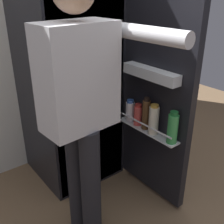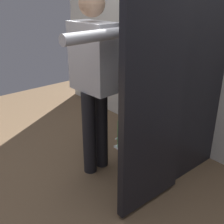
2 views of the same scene
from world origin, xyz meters
The scene contains 4 objects.
ground_plane centered at (0.00, 0.00, 0.00)m, with size 5.80×5.80×0.00m, color brown.
kitchen_wall centered at (0.00, 0.94, 1.33)m, with size 4.40×0.10×2.66m, color silver.
refrigerator centered at (0.03, 0.51, 0.90)m, with size 0.69×1.26×1.80m.
person centered at (-0.30, -0.10, 0.95)m, with size 0.55×0.70×1.59m.
Camera 2 is at (1.54, -1.45, 1.59)m, focal length 44.88 mm.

